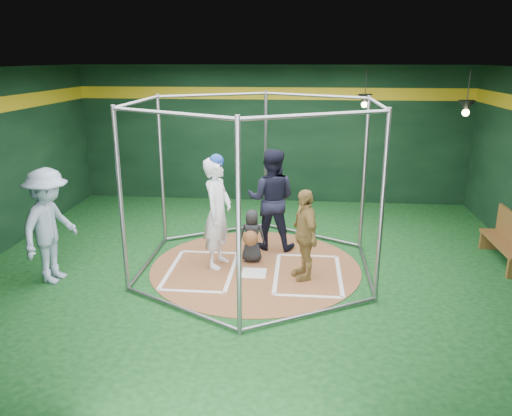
# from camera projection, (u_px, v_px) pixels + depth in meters

# --- Properties ---
(room_shell) EXTENTS (10.10, 9.10, 3.53)m
(room_shell) POSITION_uv_depth(u_px,v_px,m) (255.00, 173.00, 8.59)
(room_shell) COLOR #0C3612
(room_shell) RESTS_ON ground
(clay_disc) EXTENTS (3.80, 3.80, 0.01)m
(clay_disc) POSITION_uv_depth(u_px,v_px,m) (255.00, 267.00, 9.09)
(clay_disc) COLOR brown
(clay_disc) RESTS_ON ground
(home_plate) EXTENTS (0.43, 0.43, 0.01)m
(home_plate) POSITION_uv_depth(u_px,v_px,m) (254.00, 273.00, 8.80)
(home_plate) COLOR white
(home_plate) RESTS_ON clay_disc
(batter_box_left) EXTENTS (1.17, 1.77, 0.01)m
(batter_box_left) POSITION_uv_depth(u_px,v_px,m) (201.00, 270.00, 8.93)
(batter_box_left) COLOR white
(batter_box_left) RESTS_ON clay_disc
(batter_box_right) EXTENTS (1.17, 1.77, 0.01)m
(batter_box_right) POSITION_uv_depth(u_px,v_px,m) (308.00, 274.00, 8.76)
(batter_box_right) COLOR white
(batter_box_right) RESTS_ON clay_disc
(batting_cage) EXTENTS (4.05, 4.67, 3.00)m
(batting_cage) POSITION_uv_depth(u_px,v_px,m) (255.00, 188.00, 8.66)
(batting_cage) COLOR gray
(batting_cage) RESTS_ON ground
(pendant_lamp_near) EXTENTS (0.34, 0.34, 0.90)m
(pendant_lamp_near) POSITION_uv_depth(u_px,v_px,m) (365.00, 99.00, 11.53)
(pendant_lamp_near) COLOR black
(pendant_lamp_near) RESTS_ON room_shell
(pendant_lamp_far) EXTENTS (0.34, 0.34, 0.90)m
(pendant_lamp_far) POSITION_uv_depth(u_px,v_px,m) (466.00, 106.00, 9.84)
(pendant_lamp_far) COLOR black
(pendant_lamp_far) RESTS_ON room_shell
(batter_figure) EXTENTS (0.62, 0.81, 2.07)m
(batter_figure) POSITION_uv_depth(u_px,v_px,m) (217.00, 212.00, 8.87)
(batter_figure) COLOR white
(batter_figure) RESTS_ON clay_disc
(visitor_leopard) EXTENTS (0.68, 1.00, 1.57)m
(visitor_leopard) POSITION_uv_depth(u_px,v_px,m) (305.00, 234.00, 8.44)
(visitor_leopard) COLOR tan
(visitor_leopard) RESTS_ON clay_disc
(catcher_figure) EXTENTS (0.50, 0.56, 1.00)m
(catcher_figure) POSITION_uv_depth(u_px,v_px,m) (252.00, 236.00, 9.18)
(catcher_figure) COLOR black
(catcher_figure) RESTS_ON clay_disc
(umpire) EXTENTS (1.05, 0.86, 2.00)m
(umpire) POSITION_uv_depth(u_px,v_px,m) (271.00, 199.00, 9.74)
(umpire) COLOR black
(umpire) RESTS_ON clay_disc
(bystander_blue) EXTENTS (0.91, 1.36, 1.96)m
(bystander_blue) POSITION_uv_depth(u_px,v_px,m) (50.00, 226.00, 8.29)
(bystander_blue) COLOR #91A5C0
(bystander_blue) RESTS_ON ground
(dugout_bench) EXTENTS (0.37, 1.59, 0.93)m
(dugout_bench) POSITION_uv_depth(u_px,v_px,m) (509.00, 239.00, 9.16)
(dugout_bench) COLOR brown
(dugout_bench) RESTS_ON ground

